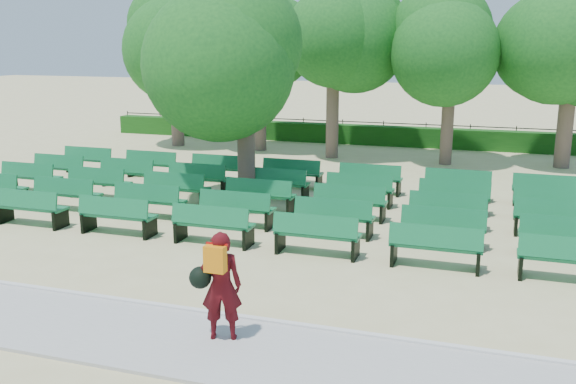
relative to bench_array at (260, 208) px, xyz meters
The scene contains 9 objects.
ground 0.88m from the bench_array, 75.98° to the right, with size 120.00×120.00×0.00m, color #C4B982.
paving 8.25m from the bench_array, 88.53° to the right, with size 30.00×2.20×0.06m, color #ADACA8.
curb 7.10m from the bench_array, 88.29° to the right, with size 30.00×0.12×0.10m, color silver.
hedge 13.16m from the bench_array, 89.08° to the left, with size 26.00×0.70×0.90m, color #164C13.
fence 13.56m from the bench_array, 89.11° to the left, with size 26.00×0.10×1.02m, color black, non-canonical shape.
tree_line 9.16m from the bench_array, 88.68° to the left, with size 21.80×6.80×7.04m, color #1A601D, non-canonical shape.
bench_array is the anchor object (origin of this frame).
tree_among 4.34m from the bench_array, 125.48° to the left, with size 4.45×4.45×6.17m.
person 8.32m from the bench_array, 73.86° to the right, with size 0.91×0.63×1.83m.
Camera 1 is at (6.18, -16.00, 4.85)m, focal length 40.00 mm.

